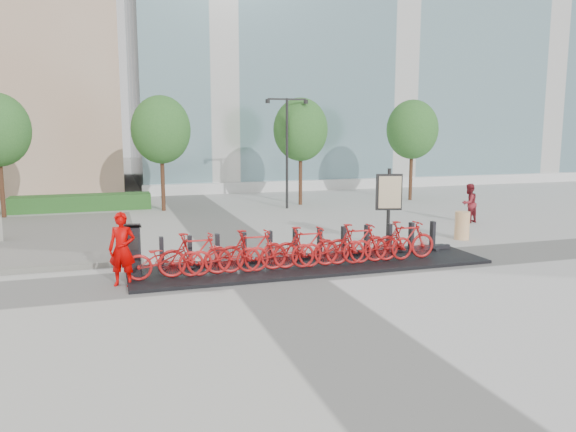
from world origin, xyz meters
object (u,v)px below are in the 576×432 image
object	(u,v)px
bike_0	(165,259)
construction_barrel	(462,225)
map_sign	(389,196)
worker_red	(122,249)
pedestrian	(469,203)
kiosk	(133,251)

from	to	relation	value
bike_0	construction_barrel	bearing A→B (deg)	-76.89
map_sign	worker_red	bearing A→B (deg)	-151.61
map_sign	pedestrian	bearing A→B (deg)	46.05
bike_0	construction_barrel	world-z (taller)	bike_0
kiosk	pedestrian	distance (m)	13.67
bike_0	pedestrian	distance (m)	13.17
bike_0	construction_barrel	distance (m)	10.20
kiosk	map_sign	bearing A→B (deg)	19.12
bike_0	kiosk	bearing A→B (deg)	57.92
construction_barrel	pedestrian	bearing A→B (deg)	51.25
worker_red	pedestrian	xyz separation A→B (m)	(13.13, 5.12, -0.10)
map_sign	bike_0	bearing A→B (deg)	-150.12
construction_barrel	kiosk	bearing A→B (deg)	-170.06
pedestrian	map_sign	xyz separation A→B (m)	(-5.18, -3.17, 0.85)
bike_0	kiosk	distance (m)	0.85
kiosk	construction_barrel	xyz separation A→B (m)	(10.65, 1.87, -0.25)
kiosk	map_sign	distance (m)	7.87
kiosk	worker_red	distance (m)	0.58
kiosk	construction_barrel	bearing A→B (deg)	18.32
pedestrian	map_sign	size ratio (longest dim) A/B	0.63
map_sign	construction_barrel	bearing A→B (deg)	22.44
construction_barrel	bike_0	bearing A→B (deg)	-166.89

